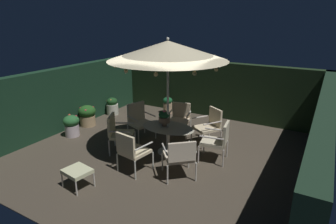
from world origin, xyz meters
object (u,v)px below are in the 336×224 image
object	(u,v)px
patio_chair_west	(139,119)
patio_chair_northeast	(131,149)
patio_chair_east	(180,155)
patio_chair_north	(118,131)
ottoman_footrest	(77,172)
potted_plant_right_near	(112,106)
patio_chair_south	(210,124)
centerpiece_planter	(164,117)
potted_plant_back_right	(168,105)
potted_plant_front_corner	(72,125)
patio_umbrella	(168,51)
patio_chair_southeast	(218,139)
patio_dining_table	(168,133)
patio_chair_southwest	(180,117)
potted_plant_right_far	(87,115)

from	to	relation	value
patio_chair_west	patio_chair_northeast	bearing A→B (deg)	-59.50
patio_chair_east	patio_chair_north	bearing A→B (deg)	169.35
patio_chair_north	ottoman_footrest	size ratio (longest dim) A/B	1.67
potted_plant_right_near	patio_chair_north	bearing A→B (deg)	-46.65
patio_chair_south	ottoman_footrest	size ratio (longest dim) A/B	1.66
patio_chair_northeast	patio_chair_west	size ratio (longest dim) A/B	0.96
centerpiece_planter	potted_plant_back_right	world-z (taller)	centerpiece_planter
centerpiece_planter	patio_chair_northeast	distance (m)	1.35
ottoman_footrest	potted_plant_front_corner	world-z (taller)	potted_plant_front_corner
patio_umbrella	patio_chair_west	xyz separation A→B (m)	(-1.21, 0.45, -2.05)
patio_chair_north	patio_chair_northeast	size ratio (longest dim) A/B	1.02
patio_chair_southeast	patio_chair_south	world-z (taller)	patio_chair_southeast
patio_chair_east	potted_plant_right_near	xyz separation A→B (m)	(-4.11, 2.62, -0.25)
patio_chair_east	potted_plant_front_corner	world-z (taller)	patio_chair_east
patio_chair_south	ottoman_footrest	world-z (taller)	patio_chair_south
patio_chair_south	patio_chair_west	bearing A→B (deg)	-161.67
patio_chair_west	centerpiece_planter	bearing A→B (deg)	-21.25
centerpiece_planter	patio_chair_north	distance (m)	1.26
centerpiece_planter	patio_chair_southeast	world-z (taller)	centerpiece_planter
ottoman_footrest	potted_plant_right_near	size ratio (longest dim) A/B	0.97
patio_chair_south	patio_dining_table	bearing A→B (deg)	-123.07
centerpiece_planter	patio_dining_table	bearing A→B (deg)	-9.50
patio_dining_table	potted_plant_front_corner	size ratio (longest dim) A/B	2.22
patio_chair_north	potted_plant_front_corner	size ratio (longest dim) A/B	1.55
patio_chair_northeast	ottoman_footrest	distance (m)	1.22
patio_chair_south	patio_chair_west	world-z (taller)	patio_chair_west
patio_umbrella	patio_chair_east	bearing A→B (deg)	-48.63
patio_chair_north	patio_chair_east	xyz separation A→B (m)	(1.99, -0.37, -0.02)
ottoman_footrest	patio_dining_table	bearing A→B (deg)	70.68
patio_chair_north	potted_plant_front_corner	bearing A→B (deg)	176.63
patio_umbrella	patio_chair_southeast	world-z (taller)	patio_umbrella
patio_chair_southeast	patio_chair_west	bearing A→B (deg)	174.41
patio_chair_east	patio_chair_south	distance (m)	2.05
patio_chair_south	ottoman_footrest	xyz separation A→B (m)	(-1.52, -3.39, -0.21)
patio_dining_table	potted_plant_front_corner	bearing A→B (deg)	-170.89
potted_plant_right_near	potted_plant_front_corner	bearing A→B (deg)	-82.68
patio_chair_northeast	patio_chair_north	bearing A→B (deg)	144.11
centerpiece_planter	potted_plant_front_corner	distance (m)	2.98
patio_chair_southwest	potted_plant_back_right	bearing A→B (deg)	130.65
patio_chair_northeast	patio_chair_southeast	world-z (taller)	patio_chair_southeast
potted_plant_right_far	patio_chair_southeast	bearing A→B (deg)	-2.24
patio_chair_east	ottoman_footrest	bearing A→B (deg)	-140.89
patio_chair_west	patio_chair_east	bearing A→B (deg)	-34.36
ottoman_footrest	potted_plant_front_corner	bearing A→B (deg)	139.96
potted_plant_right_far	patio_dining_table	bearing A→B (deg)	-6.73
patio_chair_southeast	patio_chair_north	bearing A→B (deg)	-161.89
patio_chair_southeast	potted_plant_front_corner	size ratio (longest dim) A/B	1.56
patio_chair_southwest	patio_chair_west	distance (m)	1.21
patio_chair_east	potted_plant_back_right	size ratio (longest dim) A/B	1.53
patio_chair_northeast	potted_plant_right_near	xyz separation A→B (m)	(-3.06, 2.92, -0.26)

